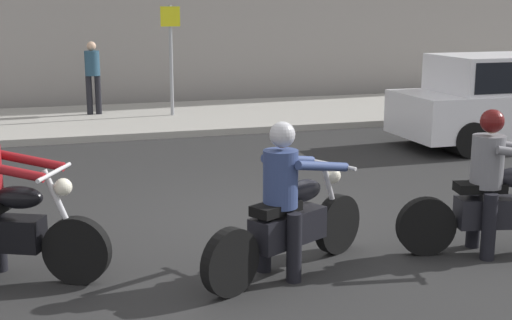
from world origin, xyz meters
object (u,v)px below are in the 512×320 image
Objects in this scene: motorcycle_with_rider_gray at (495,195)px; parked_sedan_white at (504,99)px; motorcycle_with_rider_denim_blue at (288,212)px; street_sign_post at (171,49)px; pedestrian_bystander at (93,72)px.

parked_sedan_white reaches higher than motorcycle_with_rider_gray.
motorcycle_with_rider_denim_blue is 0.96× the size of motorcycle_with_rider_gray.
motorcycle_with_rider_gray is 9.96m from street_sign_post.
pedestrian_bystander is (-7.18, 5.33, 0.24)m from parked_sedan_white.
motorcycle_with_rider_denim_blue is 1.21× the size of pedestrian_bystander.
motorcycle_with_rider_gray is at bearing -71.95° from pedestrian_bystander.
pedestrian_bystander reaches higher than parked_sedan_white.
motorcycle_with_rider_gray reaches higher than motorcycle_with_rider_denim_blue.
motorcycle_with_rider_gray is 0.50× the size of parked_sedan_white.
parked_sedan_white is at bearing -36.55° from pedestrian_bystander.
parked_sedan_white reaches higher than motorcycle_with_rider_denim_blue.
street_sign_post is at bearing 86.35° from motorcycle_with_rider_denim_blue.
motorcycle_with_rider_denim_blue is at bearing 177.65° from motorcycle_with_rider_gray.
street_sign_post is 1.48× the size of pedestrian_bystander.
street_sign_post is at bearing 139.59° from parked_sedan_white.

